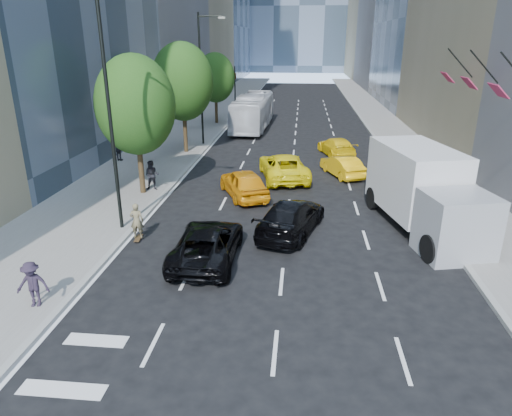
# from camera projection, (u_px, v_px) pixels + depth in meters

# --- Properties ---
(ground) EXTENTS (160.00, 160.00, 0.00)m
(ground) POSITION_uv_depth(u_px,v_px,m) (254.00, 280.00, 16.59)
(ground) COLOR black
(ground) RESTS_ON ground
(sidewalk_left) EXTENTS (6.00, 120.00, 0.15)m
(sidewalk_left) POSITION_uv_depth(u_px,v_px,m) (195.00, 127.00, 45.39)
(sidewalk_left) COLOR slate
(sidewalk_left) RESTS_ON ground
(sidewalk_right) EXTENTS (4.00, 120.00, 0.15)m
(sidewalk_right) POSITION_uv_depth(u_px,v_px,m) (390.00, 130.00, 43.63)
(sidewalk_right) COLOR slate
(sidewalk_right) RESTS_ON ground
(lamp_near) EXTENTS (2.13, 0.22, 10.00)m
(lamp_near) POSITION_uv_depth(u_px,v_px,m) (112.00, 101.00, 18.89)
(lamp_near) COLOR black
(lamp_near) RESTS_ON sidewalk_left
(lamp_far) EXTENTS (2.13, 0.22, 10.00)m
(lamp_far) POSITION_uv_depth(u_px,v_px,m) (203.00, 72.00, 35.69)
(lamp_far) COLOR black
(lamp_far) RESTS_ON sidewalk_left
(tree_near) EXTENTS (4.20, 4.20, 7.46)m
(tree_near) POSITION_uv_depth(u_px,v_px,m) (135.00, 105.00, 23.93)
(tree_near) COLOR black
(tree_near) RESTS_ON sidewalk_left
(tree_mid) EXTENTS (4.50, 4.50, 7.99)m
(tree_mid) POSITION_uv_depth(u_px,v_px,m) (183.00, 82.00, 33.14)
(tree_mid) COLOR black
(tree_mid) RESTS_ON sidewalk_left
(tree_far) EXTENTS (3.90, 3.90, 6.92)m
(tree_far) POSITION_uv_depth(u_px,v_px,m) (215.00, 78.00, 45.51)
(tree_far) COLOR black
(tree_far) RESTS_ON sidewalk_left
(traffic_signal) EXTENTS (2.48, 0.53, 5.20)m
(traffic_signal) POSITION_uv_depth(u_px,v_px,m) (235.00, 76.00, 53.04)
(traffic_signal) COLOR black
(traffic_signal) RESTS_ON sidewalk_left
(facade_flags) EXTENTS (1.85, 13.30, 2.05)m
(facade_flags) POSITION_uv_depth(u_px,v_px,m) (486.00, 83.00, 22.78)
(facade_flags) COLOR black
(facade_flags) RESTS_ON ground
(skateboarder) EXTENTS (0.61, 0.43, 1.59)m
(skateboarder) POSITION_uv_depth(u_px,v_px,m) (137.00, 223.00, 19.61)
(skateboarder) COLOR brown
(skateboarder) RESTS_ON ground
(black_sedan_lincoln) EXTENTS (2.36, 5.10, 1.41)m
(black_sedan_lincoln) POSITION_uv_depth(u_px,v_px,m) (207.00, 243.00, 17.89)
(black_sedan_lincoln) COLOR black
(black_sedan_lincoln) RESTS_ON ground
(black_sedan_mercedes) EXTENTS (3.45, 5.54, 1.50)m
(black_sedan_mercedes) POSITION_uv_depth(u_px,v_px,m) (291.00, 217.00, 20.40)
(black_sedan_mercedes) COLOR black
(black_sedan_mercedes) RESTS_ON ground
(taxi_a) EXTENTS (3.52, 4.92, 1.55)m
(taxi_a) POSITION_uv_depth(u_px,v_px,m) (244.00, 183.00, 25.14)
(taxi_a) COLOR orange
(taxi_a) RESTS_ON ground
(taxi_b) EXTENTS (2.74, 4.20, 1.31)m
(taxi_b) POSITION_uv_depth(u_px,v_px,m) (342.00, 166.00, 29.03)
(taxi_b) COLOR yellow
(taxi_b) RESTS_ON ground
(taxi_c) EXTENTS (3.66, 6.02, 1.56)m
(taxi_c) POSITION_uv_depth(u_px,v_px,m) (284.00, 166.00, 28.40)
(taxi_c) COLOR #FFE90D
(taxi_c) RESTS_ON ground
(taxi_d) EXTENTS (3.00, 4.90, 1.33)m
(taxi_d) POSITION_uv_depth(u_px,v_px,m) (336.00, 147.00, 34.21)
(taxi_d) COLOR yellow
(taxi_d) RESTS_ON ground
(city_bus) EXTENTS (3.20, 11.88, 3.28)m
(city_bus) POSITION_uv_depth(u_px,v_px,m) (253.00, 111.00, 44.37)
(city_bus) COLOR white
(city_bus) RESTS_ON ground
(box_truck) EXTENTS (4.33, 7.96, 3.61)m
(box_truck) POSITION_uv_depth(u_px,v_px,m) (424.00, 191.00, 20.48)
(box_truck) COLOR silver
(box_truck) RESTS_ON ground
(pedestrian_a) EXTENTS (0.89, 0.73, 1.69)m
(pedestrian_a) POSITION_uv_depth(u_px,v_px,m) (152.00, 175.00, 25.79)
(pedestrian_a) COLOR black
(pedestrian_a) RESTS_ON sidewalk_left
(pedestrian_b) EXTENTS (0.96, 0.57, 1.54)m
(pedestrian_b) POSITION_uv_depth(u_px,v_px,m) (119.00, 150.00, 32.04)
(pedestrian_b) COLOR black
(pedestrian_b) RESTS_ON sidewalk_left
(pedestrian_c) EXTENTS (1.09, 0.75, 1.55)m
(pedestrian_c) POSITION_uv_depth(u_px,v_px,m) (32.00, 284.00, 14.45)
(pedestrian_c) COLOR #251C2B
(pedestrian_c) RESTS_ON sidewalk_left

